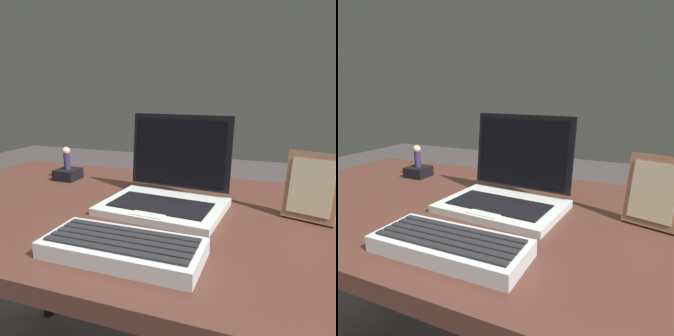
% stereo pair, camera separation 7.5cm
% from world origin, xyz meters
% --- Properties ---
extents(desk, '(1.35, 0.73, 0.72)m').
position_xyz_m(desk, '(0.00, 0.00, 0.65)').
color(desk, '#44261D').
rests_on(desk, ground).
extents(laptop_front, '(0.32, 0.26, 0.23)m').
position_xyz_m(laptop_front, '(0.06, 0.04, 0.77)').
color(laptop_front, '#B3BAB4').
rests_on(laptop_front, desk).
extents(external_keyboard, '(0.30, 0.13, 0.04)m').
position_xyz_m(external_keyboard, '(0.07, -0.23, 0.74)').
color(external_keyboard, '#B1B4B7').
rests_on(external_keyboard, desk).
extents(photo_frame, '(0.12, 0.07, 0.16)m').
position_xyz_m(photo_frame, '(0.41, 0.06, 0.80)').
color(photo_frame, '#95664A').
rests_on(photo_frame, desk).
extents(figurine_stand, '(0.07, 0.07, 0.04)m').
position_xyz_m(figurine_stand, '(-0.34, 0.17, 0.74)').
color(figurine_stand, black).
rests_on(figurine_stand, desk).
extents(figurine, '(0.03, 0.03, 0.08)m').
position_xyz_m(figurine, '(-0.34, 0.17, 0.80)').
color(figurine, '#2C2550').
rests_on(figurine, figurine_stand).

